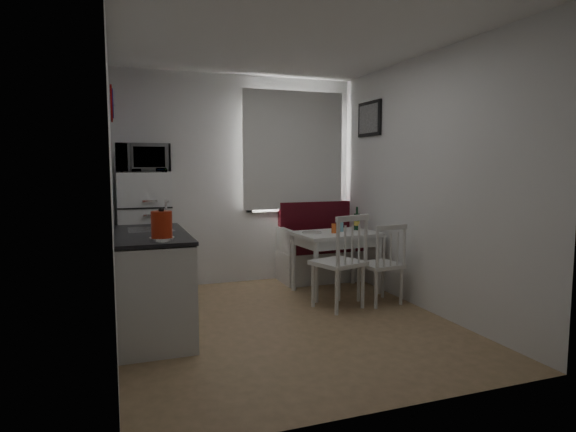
{
  "coord_description": "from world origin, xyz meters",
  "views": [
    {
      "loc": [
        -1.48,
        -4.16,
        1.48
      ],
      "look_at": [
        0.2,
        0.5,
        0.96
      ],
      "focal_mm": 30.0,
      "sensor_mm": 36.0,
      "label": 1
    }
  ],
  "objects_px": {
    "chair_right": "(385,255)",
    "kettle": "(162,225)",
    "chair_left": "(343,252)",
    "dining_table": "(336,239)",
    "wine_bottle": "(357,218)",
    "kitchen_counter": "(152,283)",
    "bench": "(332,253)",
    "fridge": "(145,235)",
    "microwave": "(143,158)"
  },
  "relations": [
    {
      "from": "chair_right",
      "to": "kettle",
      "type": "height_order",
      "value": "kettle"
    },
    {
      "from": "chair_left",
      "to": "chair_right",
      "type": "bearing_deg",
      "value": -17.18
    },
    {
      "from": "dining_table",
      "to": "wine_bottle",
      "type": "xyz_separation_m",
      "value": [
        0.32,
        0.1,
        0.22
      ]
    },
    {
      "from": "kitchen_counter",
      "to": "bench",
      "type": "height_order",
      "value": "kitchen_counter"
    },
    {
      "from": "fridge",
      "to": "kettle",
      "type": "distance_m",
      "value": 1.81
    },
    {
      "from": "bench",
      "to": "wine_bottle",
      "type": "relative_size",
      "value": 5.04
    },
    {
      "from": "dining_table",
      "to": "wine_bottle",
      "type": "height_order",
      "value": "wine_bottle"
    },
    {
      "from": "bench",
      "to": "chair_left",
      "type": "xyz_separation_m",
      "value": [
        -0.5,
        -1.33,
        0.28
      ]
    },
    {
      "from": "kettle",
      "to": "kitchen_counter",
      "type": "bearing_deg",
      "value": 95.28
    },
    {
      "from": "chair_right",
      "to": "microwave",
      "type": "bearing_deg",
      "value": 147.06
    },
    {
      "from": "dining_table",
      "to": "chair_left",
      "type": "height_order",
      "value": "chair_left"
    },
    {
      "from": "dining_table",
      "to": "fridge",
      "type": "distance_m",
      "value": 2.18
    },
    {
      "from": "microwave",
      "to": "kettle",
      "type": "distance_m",
      "value": 1.81
    },
    {
      "from": "dining_table",
      "to": "wine_bottle",
      "type": "distance_m",
      "value": 0.4
    },
    {
      "from": "kettle",
      "to": "wine_bottle",
      "type": "bearing_deg",
      "value": 29.12
    },
    {
      "from": "chair_left",
      "to": "bench",
      "type": "bearing_deg",
      "value": 50.69
    },
    {
      "from": "dining_table",
      "to": "chair_right",
      "type": "relative_size",
      "value": 2.16
    },
    {
      "from": "kitchen_counter",
      "to": "dining_table",
      "type": "relative_size",
      "value": 1.31
    },
    {
      "from": "chair_left",
      "to": "kettle",
      "type": "distance_m",
      "value": 1.96
    },
    {
      "from": "microwave",
      "to": "wine_bottle",
      "type": "distance_m",
      "value": 2.56
    },
    {
      "from": "dining_table",
      "to": "kettle",
      "type": "bearing_deg",
      "value": -154.73
    },
    {
      "from": "kitchen_counter",
      "to": "fridge",
      "type": "distance_m",
      "value": 1.27
    },
    {
      "from": "wine_bottle",
      "to": "microwave",
      "type": "bearing_deg",
      "value": 170.82
    },
    {
      "from": "kitchen_counter",
      "to": "chair_left",
      "type": "distance_m",
      "value": 1.89
    },
    {
      "from": "microwave",
      "to": "wine_bottle",
      "type": "relative_size",
      "value": 2.01
    },
    {
      "from": "dining_table",
      "to": "fridge",
      "type": "bearing_deg",
      "value": 160.12
    },
    {
      "from": "dining_table",
      "to": "microwave",
      "type": "xyz_separation_m",
      "value": [
        -2.11,
        0.49,
        0.94
      ]
    },
    {
      "from": "kitchen_counter",
      "to": "chair_right",
      "type": "height_order",
      "value": "kitchen_counter"
    },
    {
      "from": "bench",
      "to": "dining_table",
      "type": "relative_size",
      "value": 1.4
    },
    {
      "from": "kitchen_counter",
      "to": "chair_left",
      "type": "bearing_deg",
      "value": 0.91
    },
    {
      "from": "dining_table",
      "to": "chair_right",
      "type": "bearing_deg",
      "value": -74.7
    },
    {
      "from": "kitchen_counter",
      "to": "fridge",
      "type": "bearing_deg",
      "value": 89.1
    },
    {
      "from": "microwave",
      "to": "kettle",
      "type": "xyz_separation_m",
      "value": [
        0.03,
        -1.73,
        -0.54
      ]
    },
    {
      "from": "chair_right",
      "to": "kitchen_counter",
      "type": "bearing_deg",
      "value": 174.08
    },
    {
      "from": "kettle",
      "to": "wine_bottle",
      "type": "height_order",
      "value": "kettle"
    },
    {
      "from": "chair_right",
      "to": "fridge",
      "type": "distance_m",
      "value": 2.65
    },
    {
      "from": "chair_right",
      "to": "chair_left",
      "type": "bearing_deg",
      "value": 174.47
    },
    {
      "from": "dining_table",
      "to": "microwave",
      "type": "relative_size",
      "value": 1.79
    },
    {
      "from": "kitchen_counter",
      "to": "dining_table",
      "type": "bearing_deg",
      "value": 18.22
    },
    {
      "from": "fridge",
      "to": "wine_bottle",
      "type": "xyz_separation_m",
      "value": [
        2.43,
        -0.44,
        0.15
      ]
    },
    {
      "from": "chair_left",
      "to": "microwave",
      "type": "distance_m",
      "value": 2.39
    },
    {
      "from": "chair_right",
      "to": "bench",
      "type": "bearing_deg",
      "value": 82.97
    },
    {
      "from": "chair_right",
      "to": "dining_table",
      "type": "bearing_deg",
      "value": 103.84
    },
    {
      "from": "microwave",
      "to": "kettle",
      "type": "bearing_deg",
      "value": -89.01
    },
    {
      "from": "kitchen_counter",
      "to": "dining_table",
      "type": "height_order",
      "value": "kitchen_counter"
    },
    {
      "from": "chair_right",
      "to": "microwave",
      "type": "xyz_separation_m",
      "value": [
        -2.36,
        1.15,
        1.03
      ]
    },
    {
      "from": "chair_right",
      "to": "microwave",
      "type": "relative_size",
      "value": 0.83
    },
    {
      "from": "chair_right",
      "to": "fridge",
      "type": "height_order",
      "value": "fridge"
    },
    {
      "from": "bench",
      "to": "chair_right",
      "type": "xyz_separation_m",
      "value": [
        -0.0,
        -1.32,
        0.2
      ]
    },
    {
      "from": "dining_table",
      "to": "kettle",
      "type": "distance_m",
      "value": 2.45
    }
  ]
}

